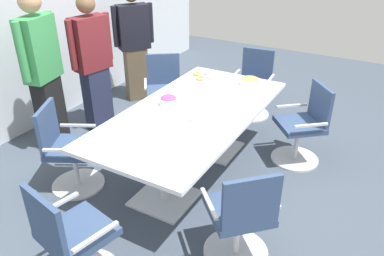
{
  "coord_description": "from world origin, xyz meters",
  "views": [
    {
      "loc": [
        -3.03,
        -1.73,
        2.44
      ],
      "look_at": [
        0.0,
        0.0,
        0.55
      ],
      "focal_mm": 35.67,
      "sensor_mm": 36.0,
      "label": 1
    }
  ],
  "objects_px": {
    "conference_table": "(192,122)",
    "person_standing_0": "(43,71)",
    "office_chair_5": "(72,242)",
    "snack_bowl_candy_mix": "(168,100)",
    "office_chair_4": "(68,152)",
    "office_chair_0": "(241,220)",
    "plate_stack": "(203,119)",
    "office_chair_3": "(165,94)",
    "office_chair_2": "(253,87)",
    "person_standing_2": "(134,44)",
    "donut_platter": "(204,76)",
    "napkin_pile": "(101,139)",
    "snack_bowl_cookies": "(250,81)",
    "office_chair_1": "(303,128)",
    "person_standing_1": "(93,63)"
  },
  "relations": [
    {
      "from": "office_chair_5",
      "to": "plate_stack",
      "type": "height_order",
      "value": "office_chair_5"
    },
    {
      "from": "conference_table",
      "to": "office_chair_0",
      "type": "distance_m",
      "value": 1.31
    },
    {
      "from": "office_chair_0",
      "to": "person_standing_0",
      "type": "relative_size",
      "value": 0.49
    },
    {
      "from": "office_chair_3",
      "to": "plate_stack",
      "type": "relative_size",
      "value": 3.79
    },
    {
      "from": "person_standing_2",
      "to": "office_chair_4",
      "type": "bearing_deg",
      "value": 53.98
    },
    {
      "from": "conference_table",
      "to": "snack_bowl_candy_mix",
      "type": "distance_m",
      "value": 0.33
    },
    {
      "from": "office_chair_1",
      "to": "napkin_pile",
      "type": "bearing_deg",
      "value": 103.19
    },
    {
      "from": "napkin_pile",
      "to": "person_standing_1",
      "type": "bearing_deg",
      "value": 44.17
    },
    {
      "from": "office_chair_3",
      "to": "person_standing_2",
      "type": "bearing_deg",
      "value": -65.17
    },
    {
      "from": "office_chair_0",
      "to": "plate_stack",
      "type": "bearing_deg",
      "value": 90.15
    },
    {
      "from": "office_chair_3",
      "to": "napkin_pile",
      "type": "relative_size",
      "value": 5.63
    },
    {
      "from": "office_chair_0",
      "to": "office_chair_3",
      "type": "height_order",
      "value": "same"
    },
    {
      "from": "office_chair_4",
      "to": "snack_bowl_cookies",
      "type": "bearing_deg",
      "value": 117.94
    },
    {
      "from": "office_chair_4",
      "to": "snack_bowl_candy_mix",
      "type": "height_order",
      "value": "office_chair_4"
    },
    {
      "from": "office_chair_1",
      "to": "person_standing_2",
      "type": "xyz_separation_m",
      "value": [
        0.5,
        2.7,
        0.46
      ]
    },
    {
      "from": "office_chair_1",
      "to": "person_standing_0",
      "type": "relative_size",
      "value": 0.49
    },
    {
      "from": "conference_table",
      "to": "office_chair_0",
      "type": "relative_size",
      "value": 2.64
    },
    {
      "from": "office_chair_1",
      "to": "office_chair_2",
      "type": "relative_size",
      "value": 1.0
    },
    {
      "from": "office_chair_0",
      "to": "snack_bowl_candy_mix",
      "type": "xyz_separation_m",
      "value": [
        0.88,
        1.22,
        0.4
      ]
    },
    {
      "from": "conference_table",
      "to": "person_standing_0",
      "type": "distance_m",
      "value": 1.79
    },
    {
      "from": "office_chair_1",
      "to": "conference_table",
      "type": "bearing_deg",
      "value": 90.97
    },
    {
      "from": "person_standing_1",
      "to": "snack_bowl_cookies",
      "type": "xyz_separation_m",
      "value": [
        0.64,
        -1.83,
        -0.1
      ]
    },
    {
      "from": "donut_platter",
      "to": "office_chair_2",
      "type": "bearing_deg",
      "value": -23.04
    },
    {
      "from": "conference_table",
      "to": "napkin_pile",
      "type": "relative_size",
      "value": 14.84
    },
    {
      "from": "person_standing_2",
      "to": "donut_platter",
      "type": "bearing_deg",
      "value": 106.51
    },
    {
      "from": "snack_bowl_cookies",
      "to": "plate_stack",
      "type": "xyz_separation_m",
      "value": [
        -1.08,
        0.04,
        -0.03
      ]
    },
    {
      "from": "conference_table",
      "to": "plate_stack",
      "type": "xyz_separation_m",
      "value": [
        -0.13,
        -0.2,
        0.14
      ]
    },
    {
      "from": "office_chair_5",
      "to": "snack_bowl_candy_mix",
      "type": "bearing_deg",
      "value": 110.35
    },
    {
      "from": "office_chair_0",
      "to": "office_chair_2",
      "type": "relative_size",
      "value": 1.0
    },
    {
      "from": "person_standing_0",
      "to": "person_standing_1",
      "type": "height_order",
      "value": "person_standing_0"
    },
    {
      "from": "person_standing_0",
      "to": "snack_bowl_candy_mix",
      "type": "height_order",
      "value": "person_standing_0"
    },
    {
      "from": "office_chair_3",
      "to": "office_chair_4",
      "type": "bearing_deg",
      "value": 52.95
    },
    {
      "from": "office_chair_1",
      "to": "napkin_pile",
      "type": "xyz_separation_m",
      "value": [
        -1.79,
        1.33,
        0.38
      ]
    },
    {
      "from": "office_chair_0",
      "to": "person_standing_1",
      "type": "distance_m",
      "value": 2.83
    },
    {
      "from": "office_chair_4",
      "to": "office_chair_5",
      "type": "height_order",
      "value": "same"
    },
    {
      "from": "office_chair_2",
      "to": "person_standing_1",
      "type": "bearing_deg",
      "value": 35.72
    },
    {
      "from": "plate_stack",
      "to": "napkin_pile",
      "type": "distance_m",
      "value": 0.99
    },
    {
      "from": "person_standing_2",
      "to": "donut_platter",
      "type": "height_order",
      "value": "person_standing_2"
    },
    {
      "from": "person_standing_0",
      "to": "person_standing_1",
      "type": "distance_m",
      "value": 0.67
    },
    {
      "from": "office_chair_2",
      "to": "snack_bowl_candy_mix",
      "type": "height_order",
      "value": "office_chair_2"
    },
    {
      "from": "office_chair_5",
      "to": "napkin_pile",
      "type": "bearing_deg",
      "value": 126.24
    },
    {
      "from": "person_standing_1",
      "to": "plate_stack",
      "type": "distance_m",
      "value": 1.84
    },
    {
      "from": "office_chair_4",
      "to": "snack_bowl_candy_mix",
      "type": "xyz_separation_m",
      "value": [
        0.83,
        -0.68,
        0.4
      ]
    },
    {
      "from": "office_chair_2",
      "to": "plate_stack",
      "type": "xyz_separation_m",
      "value": [
        -1.84,
        -0.19,
        0.36
      ]
    },
    {
      "from": "conference_table",
      "to": "snack_bowl_cookies",
      "type": "bearing_deg",
      "value": -14.34
    },
    {
      "from": "donut_platter",
      "to": "napkin_pile",
      "type": "height_order",
      "value": "napkin_pile"
    },
    {
      "from": "person_standing_1",
      "to": "snack_bowl_cookies",
      "type": "height_order",
      "value": "person_standing_1"
    },
    {
      "from": "conference_table",
      "to": "person_standing_1",
      "type": "relative_size",
      "value": 1.39
    },
    {
      "from": "snack_bowl_cookies",
      "to": "snack_bowl_candy_mix",
      "type": "height_order",
      "value": "snack_bowl_candy_mix"
    },
    {
      "from": "person_standing_0",
      "to": "plate_stack",
      "type": "xyz_separation_m",
      "value": [
        0.21,
        -1.92,
        -0.2
      ]
    }
  ]
}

